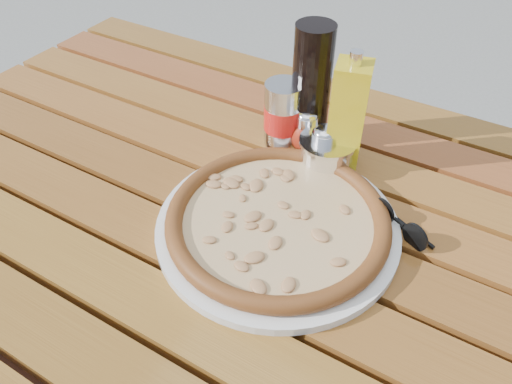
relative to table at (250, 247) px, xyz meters
The scene contains 10 objects.
table is the anchor object (origin of this frame).
plate 0.10m from the table, ahead, with size 0.36×0.36×0.01m, color silver.
pizza 0.11m from the table, ahead, with size 0.42×0.42×0.03m.
pepper_shaker 0.22m from the table, 90.13° to the left, with size 0.06×0.06×0.08m.
oregano_shaker 0.20m from the table, 74.02° to the left, with size 0.06×0.06×0.08m.
dark_bottle 0.29m from the table, 92.21° to the left, with size 0.07×0.07×0.22m, color black.
soda_can 0.24m from the table, 103.38° to the left, with size 0.09×0.09×0.12m.
olive_oil_cruet 0.26m from the table, 68.39° to the left, with size 0.07×0.07×0.21m.
parmesan_tin 0.20m from the table, 71.71° to the left, with size 0.12×0.12×0.07m.
sunglasses 0.24m from the table, 21.02° to the left, with size 0.11×0.06×0.04m.
Camera 1 is at (0.29, -0.47, 1.29)m, focal length 35.00 mm.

